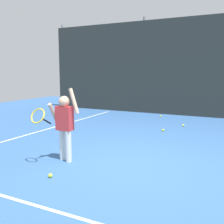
{
  "coord_description": "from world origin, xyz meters",
  "views": [
    {
      "loc": [
        1.75,
        -4.17,
        1.63
      ],
      "look_at": [
        -0.58,
        0.44,
        0.85
      ],
      "focal_mm": 42.59,
      "sensor_mm": 36.0,
      "label": 1
    }
  ],
  "objects_px": {
    "tennis_ball_6": "(50,176)",
    "tennis_ball_1": "(183,125)",
    "tennis_ball_3": "(161,116)",
    "tennis_ball_7": "(163,130)",
    "tennis_player": "(64,122)"
  },
  "relations": [
    {
      "from": "tennis_player",
      "to": "tennis_ball_7",
      "type": "xyz_separation_m",
      "value": [
        0.94,
        3.24,
        -0.69
      ]
    },
    {
      "from": "tennis_player",
      "to": "tennis_ball_1",
      "type": "xyz_separation_m",
      "value": [
        1.29,
        4.16,
        -0.69
      ]
    },
    {
      "from": "tennis_ball_3",
      "to": "tennis_ball_7",
      "type": "bearing_deg",
      "value": -71.87
    },
    {
      "from": "tennis_player",
      "to": "tennis_ball_3",
      "type": "distance_m",
      "value": 5.54
    },
    {
      "from": "tennis_ball_3",
      "to": "tennis_ball_7",
      "type": "relative_size",
      "value": 1.0
    },
    {
      "from": "tennis_ball_7",
      "to": "tennis_player",
      "type": "bearing_deg",
      "value": -106.19
    },
    {
      "from": "tennis_ball_7",
      "to": "tennis_ball_6",
      "type": "bearing_deg",
      "value": -99.35
    },
    {
      "from": "tennis_player",
      "to": "tennis_ball_6",
      "type": "height_order",
      "value": "tennis_player"
    },
    {
      "from": "tennis_ball_7",
      "to": "tennis_ball_1",
      "type": "bearing_deg",
      "value": 68.9
    },
    {
      "from": "tennis_ball_1",
      "to": "tennis_ball_7",
      "type": "bearing_deg",
      "value": -111.1
    },
    {
      "from": "tennis_ball_7",
      "to": "tennis_ball_3",
      "type": "bearing_deg",
      "value": 108.13
    },
    {
      "from": "tennis_player",
      "to": "tennis_ball_7",
      "type": "distance_m",
      "value": 3.44
    },
    {
      "from": "tennis_ball_3",
      "to": "tennis_ball_6",
      "type": "distance_m",
      "value": 6.24
    },
    {
      "from": "tennis_ball_3",
      "to": "tennis_ball_1",
      "type": "bearing_deg",
      "value": -50.69
    },
    {
      "from": "tennis_ball_6",
      "to": "tennis_ball_1",
      "type": "bearing_deg",
      "value": 78.36
    }
  ]
}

